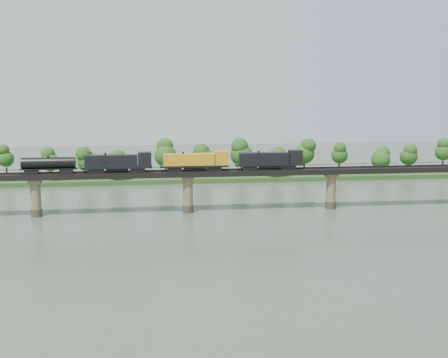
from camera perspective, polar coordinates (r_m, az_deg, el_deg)
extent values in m
plane|color=#394738|center=(124.50, -2.85, -6.51)|extent=(400.00, 400.00, 0.00)
cube|color=#25451B|center=(207.22, -4.54, 0.27)|extent=(300.00, 24.00, 1.60)
cylinder|color=#473A2D|center=(156.27, -18.49, -3.27)|extent=(3.00, 3.00, 2.00)
cylinder|color=#846E56|center=(155.36, -18.58, -1.65)|extent=(2.60, 2.60, 9.00)
cube|color=#846E56|center=(154.65, -18.66, -0.20)|extent=(3.20, 3.20, 1.00)
cylinder|color=#473A2D|center=(153.25, -3.66, -3.02)|extent=(3.00, 3.00, 2.00)
cylinder|color=#846E56|center=(152.32, -3.68, -1.37)|extent=(2.60, 2.60, 9.00)
cube|color=#846E56|center=(151.60, -3.69, 0.11)|extent=(3.20, 3.20, 1.00)
cylinder|color=#473A2D|center=(160.48, 10.76, -2.60)|extent=(3.00, 3.00, 2.00)
cylinder|color=#846E56|center=(159.59, 10.81, -1.02)|extent=(2.60, 2.60, 9.00)
cube|color=#846E56|center=(158.90, 10.86, 0.40)|extent=(3.20, 3.20, 1.00)
cube|color=black|center=(151.40, -3.70, 0.58)|extent=(220.00, 5.00, 1.50)
cube|color=black|center=(150.53, -3.69, 0.84)|extent=(220.00, 0.12, 0.16)
cube|color=black|center=(152.01, -3.72, 0.93)|extent=(220.00, 0.12, 0.16)
cube|color=black|center=(148.81, -3.65, 0.98)|extent=(220.00, 0.10, 0.10)
cube|color=black|center=(153.54, -3.76, 1.25)|extent=(220.00, 0.10, 0.10)
cube|color=black|center=(148.86, -3.65, 0.85)|extent=(0.08, 0.08, 0.70)
cube|color=black|center=(153.60, -3.76, 1.12)|extent=(0.08, 0.08, 0.70)
cylinder|color=#382619|center=(212.45, -21.20, 0.59)|extent=(0.70, 0.70, 3.71)
sphere|color=#1B4313|center=(211.77, -21.28, 1.92)|extent=(5.67, 5.67, 5.67)
sphere|color=#1B4313|center=(211.41, -21.33, 2.75)|extent=(4.25, 4.25, 4.25)
cylinder|color=#382619|center=(201.33, -17.18, 0.32)|extent=(0.70, 0.70, 3.51)
sphere|color=#1B4313|center=(200.65, -17.25, 1.64)|extent=(6.31, 6.31, 6.31)
sphere|color=#1B4313|center=(200.28, -17.29, 2.46)|extent=(4.73, 4.73, 4.73)
cylinder|color=#382619|center=(201.99, -13.65, 0.49)|extent=(0.70, 0.70, 3.34)
sphere|color=#1B4313|center=(201.34, -13.70, 1.74)|extent=(7.18, 7.18, 7.18)
sphere|color=#1B4313|center=(200.99, -13.73, 2.52)|extent=(5.39, 5.39, 5.39)
cylinder|color=#382619|center=(198.43, -10.80, 0.35)|extent=(0.70, 0.70, 2.83)
sphere|color=#1B4313|center=(197.86, -10.84, 1.43)|extent=(8.26, 8.26, 8.26)
sphere|color=#1B4313|center=(197.54, -10.86, 2.10)|extent=(6.19, 6.19, 6.19)
cylinder|color=#382619|center=(204.35, -5.94, 0.90)|extent=(0.70, 0.70, 3.96)
sphere|color=#1B4313|center=(203.60, -5.96, 2.37)|extent=(8.07, 8.07, 8.07)
sphere|color=#1B4313|center=(203.21, -5.98, 3.30)|extent=(6.05, 6.05, 6.05)
cylinder|color=#382619|center=(203.56, -2.11, 0.81)|extent=(0.70, 0.70, 3.27)
sphere|color=#1B4313|center=(202.93, -2.12, 2.03)|extent=(8.03, 8.03, 8.03)
sphere|color=#1B4313|center=(202.58, -2.12, 2.79)|extent=(6.02, 6.02, 6.02)
cylinder|color=#382619|center=(206.30, 1.78, 1.03)|extent=(0.70, 0.70, 3.92)
sphere|color=#1B4313|center=(205.57, 1.78, 2.47)|extent=(8.29, 8.29, 8.29)
sphere|color=#1B4313|center=(205.18, 1.79, 3.37)|extent=(6.21, 6.21, 6.21)
cylinder|color=#382619|center=(201.57, 5.15, 0.66)|extent=(0.70, 0.70, 3.02)
sphere|color=#1B4313|center=(200.97, 5.17, 1.79)|extent=(7.74, 7.74, 7.74)
sphere|color=#1B4313|center=(200.64, 5.18, 2.51)|extent=(5.80, 5.80, 5.80)
cylinder|color=#382619|center=(212.93, 8.15, 1.19)|extent=(0.70, 0.70, 3.80)
sphere|color=#1B4313|center=(212.24, 8.18, 2.54)|extent=(7.47, 7.47, 7.47)
sphere|color=#1B4313|center=(211.87, 8.20, 3.39)|extent=(5.60, 5.60, 5.60)
cylinder|color=#382619|center=(217.12, 11.62, 1.20)|extent=(0.70, 0.70, 3.38)
sphere|color=#1B4313|center=(216.51, 11.66, 2.38)|extent=(6.23, 6.23, 6.23)
sphere|color=#1B4313|center=(216.17, 11.68, 3.12)|extent=(4.67, 4.67, 4.67)
cylinder|color=#382619|center=(216.58, 15.59, 0.94)|extent=(0.70, 0.70, 2.77)
sphere|color=#1B4313|center=(216.06, 15.63, 1.90)|extent=(7.04, 7.04, 7.04)
sphere|color=#1B4313|center=(215.77, 15.66, 2.51)|extent=(5.28, 5.28, 5.28)
cylinder|color=#382619|center=(226.59, 18.19, 1.20)|extent=(0.70, 0.70, 2.94)
sphere|color=#1B4313|center=(226.08, 18.25, 2.19)|extent=(6.73, 6.73, 6.73)
sphere|color=#1B4313|center=(225.79, 18.28, 2.80)|extent=(5.05, 5.05, 5.05)
cylinder|color=#382619|center=(228.89, 21.31, 1.23)|extent=(0.70, 0.70, 3.94)
sphere|color=#1B4313|center=(228.23, 21.40, 2.54)|extent=(6.17, 6.17, 6.17)
sphere|color=#1B4313|center=(227.88, 21.45, 3.36)|extent=(4.62, 4.62, 4.62)
cube|color=black|center=(155.19, 6.54, 1.24)|extent=(3.90, 2.34, 1.07)
cube|color=black|center=(153.06, 2.62, 1.17)|extent=(3.90, 2.34, 1.07)
cube|color=black|center=(153.94, 4.60, 1.46)|extent=(18.54, 2.93, 0.49)
cube|color=black|center=(153.40, 4.07, 2.12)|extent=(13.66, 2.63, 3.12)
cube|color=black|center=(155.27, 7.26, 2.27)|extent=(3.51, 2.93, 3.71)
cylinder|color=black|center=(154.02, 4.59, 1.26)|extent=(5.85, 1.37, 1.37)
cube|color=black|center=(151.76, -1.01, 1.11)|extent=(3.90, 2.34, 1.07)
cube|color=black|center=(151.04, -5.07, 1.03)|extent=(3.90, 2.34, 1.07)
cube|color=black|center=(151.21, -3.04, 1.33)|extent=(18.54, 2.93, 0.49)
cube|color=#C27D17|center=(150.86, -3.60, 1.99)|extent=(13.66, 2.63, 3.12)
cube|color=#C27D17|center=(151.58, -0.28, 2.16)|extent=(3.51, 2.93, 3.71)
cylinder|color=black|center=(151.29, -3.03, 1.13)|extent=(5.85, 1.37, 1.37)
cube|color=black|center=(151.05, -8.77, 0.96)|extent=(3.90, 2.34, 1.07)
cube|color=black|center=(151.79, -12.82, 0.87)|extent=(3.90, 2.34, 1.07)
cube|color=black|center=(151.23, -10.81, 1.17)|extent=(18.54, 2.93, 0.49)
cube|color=black|center=(151.08, -11.38, 1.83)|extent=(13.66, 2.63, 3.12)
cube|color=black|center=(150.61, -8.05, 2.02)|extent=(3.51, 2.93, 3.71)
cylinder|color=black|center=(151.31, -10.80, 0.97)|extent=(5.85, 1.37, 1.37)
cube|color=black|center=(152.80, -15.73, 0.80)|extent=(3.41, 2.15, 1.07)
cube|color=black|center=(154.40, -18.95, 0.73)|extent=(3.41, 2.15, 1.07)
cube|color=black|center=(153.44, -17.36, 1.00)|extent=(14.64, 2.34, 0.29)
cylinder|color=black|center=(153.23, -17.39, 1.58)|extent=(13.66, 2.93, 2.93)
cylinder|color=black|center=(153.02, -17.42, 2.15)|extent=(0.68, 0.68, 0.49)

